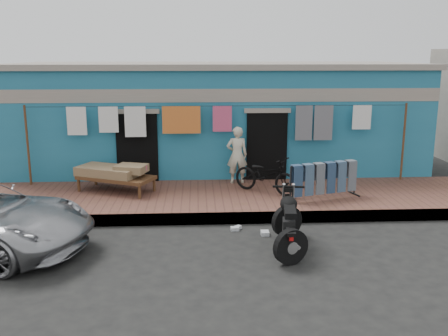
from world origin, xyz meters
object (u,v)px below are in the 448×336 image
jeans_rack (324,180)px  charpoy (116,178)px  seated_person (237,155)px  bicycle (266,171)px  motorcycle (289,221)px

jeans_rack → charpoy: bearing=170.0°
seated_person → jeans_rack: seated_person is taller
seated_person → bicycle: (0.63, -1.02, -0.21)m
bicycle → charpoy: bearing=122.5°
motorcycle → charpoy: 5.08m
bicycle → charpoy: (-3.72, 0.34, -0.22)m
seated_person → motorcycle: seated_person is taller
seated_person → motorcycle: bearing=98.0°
seated_person → charpoy: 3.20m
seated_person → bicycle: 1.21m
motorcycle → charpoy: size_ratio=0.82×
motorcycle → charpoy: bearing=144.9°
bicycle → jeans_rack: size_ratio=0.90×
seated_person → jeans_rack: 2.52m
seated_person → motorcycle: (0.65, -4.12, -0.45)m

